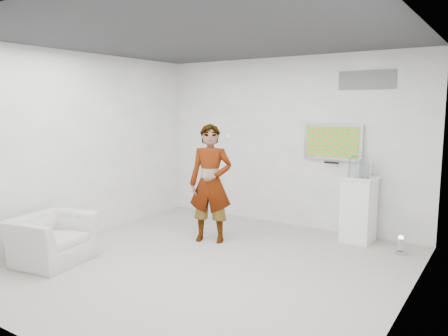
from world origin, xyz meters
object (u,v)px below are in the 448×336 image
Objects in this scene: pedestal at (359,209)px; floor_uplight at (401,245)px; person at (211,183)px; tv at (333,142)px; armchair at (51,239)px.

pedestal reaches higher than floor_uplight.
person is 1.79× the size of pedestal.
tv is 1.20m from pedestal.
pedestal is (0.55, -0.27, -1.03)m from tv.
person is at bearing -132.39° from tv.
tv is 2.19m from person.
armchair is at bearing -127.23° from tv.
tv is 0.96× the size of pedestal.
tv is at bearing 154.19° from pedestal.
tv is 3.76× the size of floor_uplight.
floor_uplight is (2.68, 1.00, -0.80)m from person.
pedestal reaches higher than armchair.
tv is 4.63m from armchair.
person is at bearing -146.78° from pedestal.
pedestal is at bearing 11.81° from person.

